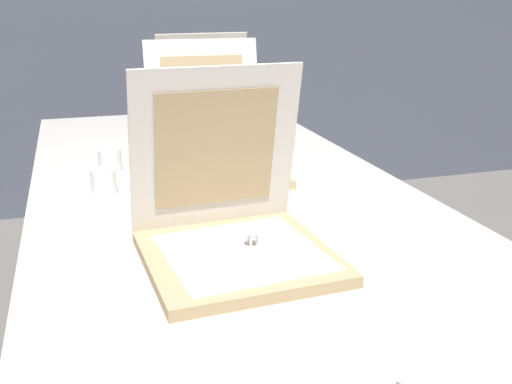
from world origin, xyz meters
TOP-DOWN VIEW (x-y plane):
  - table at (0.00, 0.62)m, footprint 0.94×2.25m
  - pizza_box_front at (-0.08, 0.26)m, footprint 0.35×0.35m
  - pizza_box_middle at (0.02, 0.83)m, footprint 0.35×0.41m
  - pizza_box_back at (0.11, 1.30)m, footprint 0.36×0.37m
  - cup_white_far at (-0.26, 0.93)m, footprint 0.06×0.06m
  - cup_white_mid at (-0.29, 0.72)m, footprint 0.06×0.06m

SIDE VIEW (x-z plane):
  - table at x=0.00m, z-range 0.32..1.04m
  - cup_white_far at x=-0.26m, z-range 0.72..0.78m
  - cup_white_mid at x=-0.29m, z-range 0.72..0.78m
  - pizza_box_back at x=0.11m, z-range 0.60..0.94m
  - pizza_box_middle at x=0.02m, z-range 0.60..0.95m
  - pizza_box_front at x=-0.08m, z-range 0.60..0.95m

